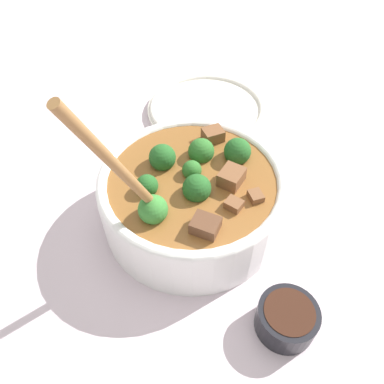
{
  "coord_description": "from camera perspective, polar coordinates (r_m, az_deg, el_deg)",
  "views": [
    {
      "loc": [
        0.2,
        0.3,
        0.46
      ],
      "look_at": [
        0.0,
        0.0,
        0.06
      ],
      "focal_mm": 35.0,
      "sensor_mm": 36.0,
      "label": 1
    }
  ],
  "objects": [
    {
      "name": "ground_plane",
      "position": [
        0.59,
        0.0,
        -3.91
      ],
      "size": [
        4.0,
        4.0,
        0.0
      ],
      "primitive_type": "plane",
      "color": "silver"
    },
    {
      "name": "stew_bowl",
      "position": [
        0.54,
        -0.02,
        -0.32
      ],
      "size": [
        0.3,
        0.27,
        0.3
      ],
      "color": "white",
      "rests_on": "ground_plane"
    },
    {
      "name": "condiment_bowl",
      "position": [
        0.49,
        14.2,
        -18.13
      ],
      "size": [
        0.07,
        0.07,
        0.04
      ],
      "color": "black",
      "rests_on": "ground_plane"
    },
    {
      "name": "empty_plate",
      "position": [
        0.78,
        2.31,
        12.61
      ],
      "size": [
        0.24,
        0.24,
        0.02
      ],
      "color": "silver",
      "rests_on": "ground_plane"
    }
  ]
}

